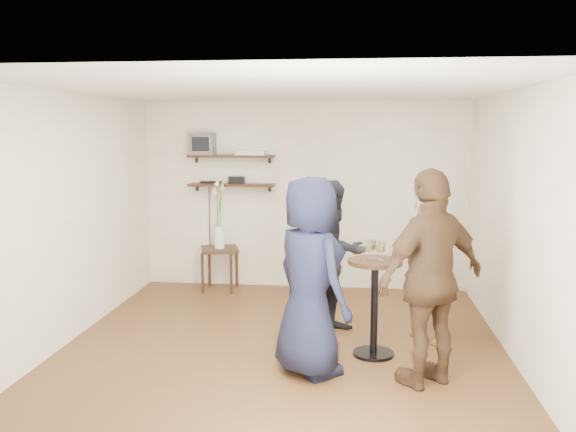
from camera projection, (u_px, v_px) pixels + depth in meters
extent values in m
cube|color=#4A2A17|center=(283.00, 350.00, 6.23)|extent=(4.50, 5.00, 0.04)
cube|color=white|center=(282.00, 87.00, 5.86)|extent=(4.50, 5.00, 0.04)
cube|color=white|center=(304.00, 195.00, 8.52)|extent=(4.50, 0.04, 2.60)
cube|color=white|center=(231.00, 288.00, 3.56)|extent=(4.50, 0.04, 2.60)
cube|color=white|center=(65.00, 219.00, 6.29)|extent=(0.04, 5.00, 2.60)
cube|color=white|center=(519.00, 227.00, 5.79)|extent=(0.04, 5.00, 2.60)
cube|color=black|center=(231.00, 156.00, 8.41)|extent=(1.20, 0.25, 0.04)
cube|color=black|center=(232.00, 185.00, 8.47)|extent=(1.20, 0.25, 0.04)
cube|color=#59595B|center=(203.00, 144.00, 8.43)|extent=(0.32, 0.30, 0.30)
cube|color=silver|center=(251.00, 153.00, 8.37)|extent=(0.40, 0.24, 0.06)
cube|color=black|center=(237.00, 180.00, 8.45)|extent=(0.22, 0.10, 0.10)
cube|color=black|center=(211.00, 182.00, 8.55)|extent=(0.30, 0.05, 0.03)
cube|color=black|center=(220.00, 249.00, 8.41)|extent=(0.61, 0.61, 0.04)
cylinder|color=black|center=(203.00, 273.00, 8.28)|extent=(0.04, 0.04, 0.55)
cylinder|color=black|center=(231.00, 274.00, 8.24)|extent=(0.04, 0.04, 0.55)
cylinder|color=black|center=(209.00, 267.00, 8.67)|extent=(0.04, 0.04, 0.55)
cylinder|color=black|center=(237.00, 267.00, 8.62)|extent=(0.04, 0.04, 0.55)
cylinder|color=white|center=(219.00, 237.00, 8.39)|extent=(0.14, 0.14, 0.31)
cylinder|color=#33691E|center=(218.00, 215.00, 8.34)|extent=(0.01, 0.07, 0.56)
cone|color=silver|center=(214.00, 190.00, 8.30)|extent=(0.07, 0.09, 0.12)
cylinder|color=#33691E|center=(220.00, 213.00, 8.35)|extent=(0.03, 0.06, 0.62)
cone|color=silver|center=(222.00, 185.00, 8.31)|extent=(0.11, 0.12, 0.13)
cylinder|color=#33691E|center=(219.00, 211.00, 8.32)|extent=(0.10, 0.09, 0.67)
cone|color=silver|center=(218.00, 181.00, 8.23)|extent=(0.13, 0.13, 0.13)
cylinder|color=black|center=(375.00, 262.00, 5.91)|extent=(0.53, 0.53, 0.04)
cylinder|color=black|center=(374.00, 308.00, 5.97)|extent=(0.07, 0.07, 0.89)
cylinder|color=black|center=(373.00, 353.00, 6.04)|extent=(0.41, 0.41, 0.03)
cylinder|color=silver|center=(369.00, 260.00, 5.89)|extent=(0.06, 0.06, 0.00)
cylinder|color=silver|center=(369.00, 255.00, 5.88)|extent=(0.01, 0.01, 0.09)
cylinder|color=silver|center=(369.00, 245.00, 5.87)|extent=(0.07, 0.07, 0.11)
cylinder|color=#ECDF61|center=(369.00, 247.00, 5.87)|extent=(0.06, 0.06, 0.06)
cylinder|color=silver|center=(381.00, 260.00, 5.88)|extent=(0.05, 0.05, 0.00)
cylinder|color=silver|center=(382.00, 256.00, 5.87)|extent=(0.01, 0.01, 0.08)
cylinder|color=silver|center=(382.00, 247.00, 5.86)|extent=(0.06, 0.06, 0.10)
cylinder|color=#ECDF61|center=(382.00, 249.00, 5.86)|extent=(0.06, 0.06, 0.05)
cylinder|color=silver|center=(372.00, 258.00, 5.96)|extent=(0.06, 0.06, 0.00)
cylinder|color=silver|center=(372.00, 254.00, 5.96)|extent=(0.01, 0.01, 0.08)
cylinder|color=silver|center=(372.00, 245.00, 5.94)|extent=(0.06, 0.06, 0.10)
cylinder|color=#ECDF61|center=(372.00, 247.00, 5.95)|extent=(0.06, 0.06, 0.06)
cylinder|color=silver|center=(378.00, 259.00, 5.92)|extent=(0.05, 0.05, 0.00)
cylinder|color=silver|center=(378.00, 255.00, 5.91)|extent=(0.01, 0.01, 0.08)
cylinder|color=silver|center=(379.00, 246.00, 5.90)|extent=(0.06, 0.06, 0.10)
cylinder|color=#ECDF61|center=(378.00, 248.00, 5.90)|extent=(0.06, 0.06, 0.05)
imported|color=#A11219|center=(431.00, 265.00, 6.36)|extent=(0.68, 0.71, 1.63)
imported|color=black|center=(333.00, 257.00, 6.61)|extent=(1.03, 0.98, 1.68)
imported|color=black|center=(310.00, 276.00, 5.47)|extent=(1.01, 1.05, 1.81)
imported|color=#47301E|center=(431.00, 278.00, 5.23)|extent=(1.17, 1.03, 1.90)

